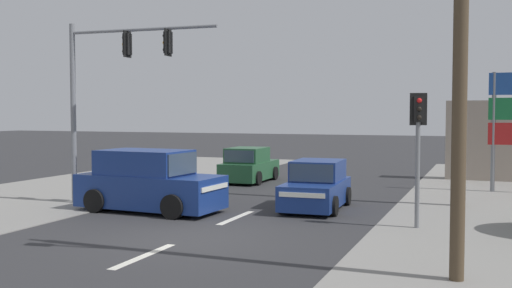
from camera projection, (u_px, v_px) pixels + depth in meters
name	position (u px, v px, depth m)	size (l,w,h in m)	color
ground_plane	(188.00, 238.00, 14.55)	(140.00, 140.00, 0.00)	#303033
lane_dash_near	(144.00, 256.00, 12.69)	(0.20, 2.40, 0.01)	silver
lane_dash_mid	(236.00, 218.00, 17.35)	(0.20, 2.40, 0.01)	silver
lane_dash_far	(289.00, 196.00, 22.00)	(0.20, 2.40, 0.01)	silver
kerb_left_verge	(28.00, 198.00, 21.34)	(8.00, 40.00, 0.02)	gray
utility_pole_midground_right	(460.00, 34.00, 19.23)	(3.78, 0.33, 10.45)	#4C3D2B
traffic_signal_mast	(107.00, 79.00, 19.55)	(5.29, 0.51, 6.00)	slate
pedestal_signal_right_kerb	(418.00, 137.00, 15.60)	(0.43, 0.31, 3.56)	slate
hatchback_crossing_left	(317.00, 187.00, 18.98)	(1.90, 3.70, 1.53)	navy
suv_oncoming_mid	(149.00, 183.00, 18.50)	(4.64, 2.27, 1.90)	navy
hatchback_kerbside_parked	(249.00, 166.00, 26.36)	(1.83, 3.67, 1.53)	#235633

